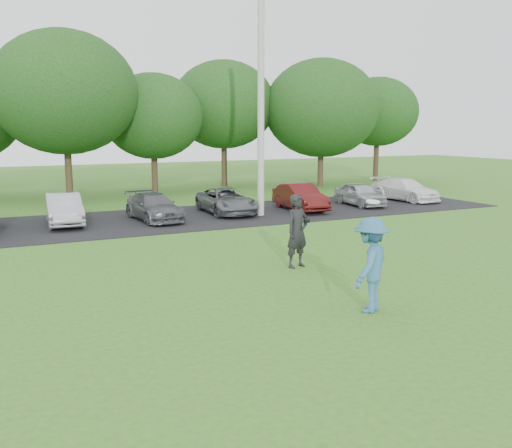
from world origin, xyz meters
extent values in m
plane|color=#33671D|center=(0.00, 0.00, 0.00)|extent=(100.00, 100.00, 0.00)
cube|color=black|center=(0.00, 13.00, 0.01)|extent=(32.00, 6.50, 0.03)
cylinder|color=#AEAFA9|center=(4.45, 12.09, 5.42)|extent=(0.28, 0.28, 10.83)
imported|color=#336790|center=(0.74, -0.28, 0.98)|extent=(1.46, 1.31, 1.96)
cylinder|color=white|center=(0.60, -0.47, 2.31)|extent=(0.27, 0.27, 0.06)
imported|color=black|center=(1.29, 3.61, 0.99)|extent=(0.82, 0.64, 1.98)
cube|color=black|center=(1.47, 3.43, 1.28)|extent=(0.16, 0.13, 0.10)
imported|color=#B0B2B7|center=(-3.41, 13.33, 0.62)|extent=(1.49, 3.67, 1.18)
imported|color=#505157|center=(0.01, 12.88, 0.57)|extent=(1.78, 3.80, 1.07)
imported|color=#585B60|center=(3.36, 13.25, 0.58)|extent=(2.01, 4.01, 1.09)
imported|color=#4C1010|center=(6.73, 12.67, 0.63)|extent=(1.56, 3.72, 1.20)
imported|color=#B2B4B9|center=(10.11, 12.76, 0.58)|extent=(1.51, 3.29, 1.10)
imported|color=white|center=(13.32, 13.29, 0.59)|extent=(2.05, 4.05, 1.13)
cylinder|color=#38281C|center=(-2.00, 21.60, 1.35)|extent=(0.36, 0.36, 2.70)
ellipsoid|color=#214C19|center=(-2.00, 21.60, 5.48)|extent=(7.42, 7.42, 6.31)
cylinder|color=#38281C|center=(3.00, 23.00, 1.10)|extent=(0.36, 0.36, 2.20)
ellipsoid|color=#214C19|center=(3.00, 23.00, 4.36)|extent=(5.76, 5.76, 4.90)
cylinder|color=#38281C|center=(8.00, 24.40, 1.35)|extent=(0.36, 0.36, 2.70)
ellipsoid|color=#214C19|center=(8.00, 24.40, 5.14)|extent=(6.50, 6.50, 5.53)
cylinder|color=#38281C|center=(13.50, 21.60, 1.10)|extent=(0.36, 0.36, 2.20)
ellipsoid|color=#214C19|center=(13.50, 21.60, 4.92)|extent=(7.24, 7.24, 6.15)
cylinder|color=#38281C|center=(19.00, 23.00, 1.35)|extent=(0.36, 0.36, 2.70)
ellipsoid|color=#214C19|center=(19.00, 23.00, 4.79)|extent=(5.58, 5.58, 4.74)
camera|label=1|loc=(-6.34, -9.40, 3.75)|focal=40.00mm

